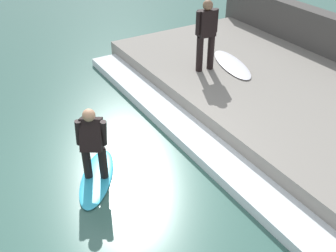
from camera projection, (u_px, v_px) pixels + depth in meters
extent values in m
plane|color=#386056|center=(129.00, 171.00, 7.27)|extent=(28.00, 28.00, 0.00)
cube|color=gray|center=(291.00, 102.00, 8.92)|extent=(4.40, 9.94, 0.48)
cube|color=silver|center=(198.00, 141.00, 7.89)|extent=(0.72, 9.44, 0.20)
ellipsoid|color=#2DADD1|center=(97.00, 177.00, 7.06)|extent=(1.34, 1.66, 0.06)
cylinder|color=black|center=(103.00, 163.00, 6.87)|extent=(0.15, 0.15, 0.63)
cylinder|color=black|center=(87.00, 162.00, 6.88)|extent=(0.15, 0.15, 0.63)
cube|color=black|center=(91.00, 135.00, 6.55)|extent=(0.52, 0.53, 0.61)
sphere|color=#A87A5B|center=(89.00, 115.00, 6.34)|extent=(0.22, 0.22, 0.22)
cylinder|color=black|center=(104.00, 133.00, 6.52)|extent=(0.11, 0.18, 0.51)
cylinder|color=black|center=(79.00, 133.00, 6.53)|extent=(0.11, 0.18, 0.51)
cylinder|color=black|center=(211.00, 52.00, 9.63)|extent=(0.17, 0.17, 0.87)
cylinder|color=black|center=(200.00, 54.00, 9.52)|extent=(0.17, 0.17, 0.87)
cube|color=black|center=(207.00, 23.00, 9.16)|extent=(0.43, 0.30, 0.63)
sphere|color=#846047|center=(208.00, 5.00, 8.93)|extent=(0.24, 0.24, 0.24)
cylinder|color=black|center=(216.00, 20.00, 9.23)|extent=(0.12, 0.12, 0.55)
cylinder|color=black|center=(198.00, 23.00, 9.06)|extent=(0.12, 0.12, 0.55)
ellipsoid|color=silver|center=(232.00, 64.00, 10.00)|extent=(1.06, 1.95, 0.06)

